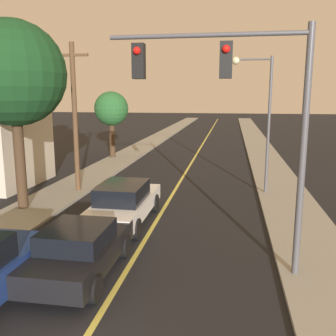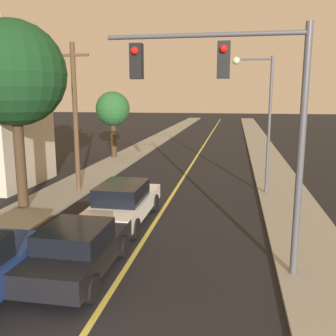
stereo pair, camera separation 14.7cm
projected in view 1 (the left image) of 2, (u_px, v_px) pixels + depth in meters
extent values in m
cube|color=black|center=(205.00, 141.00, 40.31)|extent=(8.39, 80.00, 0.01)
cube|color=#D1C14C|center=(205.00, 141.00, 40.31)|extent=(0.16, 76.00, 0.00)
cube|color=gray|center=(155.00, 139.00, 41.18)|extent=(2.50, 80.00, 0.12)
cube|color=gray|center=(256.00, 141.00, 39.41)|extent=(2.50, 80.00, 0.12)
cube|color=black|center=(80.00, 253.00, 10.19)|extent=(1.85, 4.18, 0.59)
cube|color=black|center=(77.00, 236.00, 9.92)|extent=(1.63, 1.88, 0.51)
cylinder|color=black|center=(70.00, 243.00, 11.64)|extent=(0.22, 0.67, 0.67)
cylinder|color=black|center=(125.00, 246.00, 11.35)|extent=(0.22, 0.67, 0.67)
cylinder|color=black|center=(26.00, 283.00, 9.13)|extent=(0.22, 0.67, 0.67)
cylinder|color=black|center=(95.00, 289.00, 8.85)|extent=(0.22, 0.67, 0.67)
cube|color=white|center=(124.00, 206.00, 14.36)|extent=(1.83, 5.15, 0.59)
cube|color=black|center=(123.00, 192.00, 14.04)|extent=(1.61, 2.32, 0.63)
cylinder|color=black|center=(115.00, 201.00, 16.10)|extent=(0.22, 0.74, 0.74)
cylinder|color=black|center=(155.00, 203.00, 15.82)|extent=(0.22, 0.74, 0.74)
cylinder|color=black|center=(88.00, 226.00, 13.01)|extent=(0.22, 0.74, 0.74)
cylinder|color=black|center=(136.00, 229.00, 12.73)|extent=(0.22, 0.74, 0.74)
cylinder|color=black|center=(37.00, 271.00, 9.69)|extent=(0.22, 0.72, 0.72)
cylinder|color=#47474C|center=(303.00, 155.00, 9.52)|extent=(0.18, 0.18, 6.46)
cylinder|color=#47474C|center=(206.00, 35.00, 9.36)|extent=(5.01, 0.12, 0.12)
cube|color=black|center=(226.00, 60.00, 9.39)|extent=(0.32, 0.28, 0.90)
sphere|color=red|center=(226.00, 49.00, 9.17)|extent=(0.20, 0.20, 0.20)
cube|color=black|center=(139.00, 61.00, 9.76)|extent=(0.32, 0.28, 0.90)
sphere|color=red|center=(137.00, 51.00, 9.54)|extent=(0.20, 0.20, 0.20)
cylinder|color=#47474C|center=(269.00, 126.00, 17.91)|extent=(0.14, 0.14, 6.53)
cylinder|color=#47474C|center=(254.00, 59.00, 17.45)|extent=(1.66, 0.09, 0.09)
sphere|color=beige|center=(236.00, 61.00, 17.60)|extent=(0.36, 0.36, 0.36)
cylinder|color=#513823|center=(75.00, 119.00, 18.32)|extent=(0.24, 0.24, 7.21)
cube|color=#513823|center=(72.00, 55.00, 17.75)|extent=(1.60, 0.12, 0.12)
cylinder|color=#3D2B1C|center=(20.00, 160.00, 15.69)|extent=(0.44, 0.44, 4.11)
sphere|color=#143819|center=(13.00, 73.00, 15.01)|extent=(4.24, 4.24, 4.24)
cylinder|color=#3D2B1C|center=(112.00, 139.00, 28.84)|extent=(0.44, 0.44, 2.83)
sphere|color=#235628|center=(111.00, 109.00, 28.40)|extent=(2.58, 2.58, 2.58)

